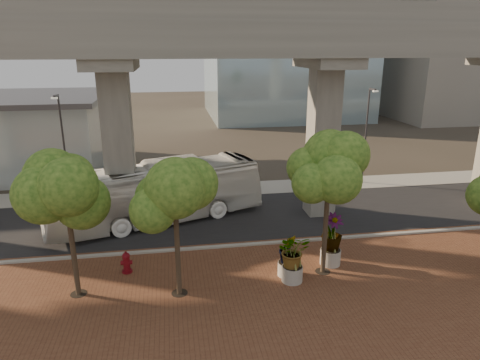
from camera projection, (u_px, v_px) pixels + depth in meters
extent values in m
plane|color=#352E26|center=(230.00, 232.00, 24.55)|extent=(160.00, 160.00, 0.00)
cube|color=brown|center=(258.00, 313.00, 17.01)|extent=(70.00, 13.00, 0.06)
cube|color=black|center=(225.00, 218.00, 26.42)|extent=(90.00, 8.00, 0.04)
cube|color=#A09E95|center=(235.00, 246.00, 22.64)|extent=(70.00, 0.25, 0.16)
cube|color=#A09E95|center=(216.00, 190.00, 31.60)|extent=(90.00, 3.00, 0.06)
cube|color=gray|center=(227.00, 40.00, 21.78)|extent=(72.00, 2.40, 1.80)
cube|color=gray|center=(220.00, 41.00, 24.79)|extent=(72.00, 2.40, 1.80)
cube|color=gray|center=(230.00, 9.00, 20.32)|extent=(72.00, 0.12, 1.00)
cube|color=gray|center=(217.00, 16.00, 25.40)|extent=(72.00, 0.12, 1.00)
cube|color=gray|center=(458.00, 33.00, 60.72)|extent=(18.00, 16.00, 24.00)
imported|color=silver|center=(157.00, 193.00, 25.51)|extent=(13.17, 6.91, 3.59)
cylinder|color=maroon|center=(127.00, 271.00, 20.04)|extent=(0.48, 0.48, 0.11)
cylinder|color=maroon|center=(127.00, 264.00, 19.93)|extent=(0.32, 0.32, 0.77)
sphere|color=maroon|center=(126.00, 256.00, 19.81)|extent=(0.37, 0.37, 0.37)
cylinder|color=maroon|center=(126.00, 253.00, 19.76)|extent=(0.11, 0.11, 0.13)
cylinder|color=maroon|center=(127.00, 262.00, 19.91)|extent=(0.53, 0.21, 0.21)
cylinder|color=gray|center=(292.00, 274.00, 19.21)|extent=(0.94, 0.94, 0.73)
imported|color=#275316|center=(293.00, 251.00, 18.86)|extent=(2.08, 2.08, 1.56)
cylinder|color=#ABA49A|center=(330.00, 257.00, 20.71)|extent=(0.98, 0.98, 0.77)
imported|color=#275316|center=(332.00, 232.00, 20.32)|extent=(2.41, 2.41, 1.81)
cylinder|color=gray|center=(287.00, 269.00, 19.71)|extent=(0.84, 0.84, 0.65)
imported|color=#275316|center=(288.00, 249.00, 19.40)|extent=(1.87, 1.87, 1.40)
cylinder|color=#4F3C2D|center=(74.00, 258.00, 17.79)|extent=(0.22, 0.22, 3.44)
cylinder|color=black|center=(79.00, 294.00, 18.30)|extent=(0.70, 0.70, 0.01)
cylinder|color=#4F3C2D|center=(178.00, 256.00, 17.83)|extent=(0.22, 0.22, 3.52)
cylinder|color=black|center=(180.00, 293.00, 18.35)|extent=(0.70, 0.70, 0.01)
cylinder|color=#4F3C2D|center=(325.00, 235.00, 19.54)|extent=(0.22, 0.22, 3.78)
cylinder|color=black|center=(323.00, 271.00, 20.11)|extent=(0.70, 0.70, 0.01)
cylinder|color=#29282C|center=(65.00, 151.00, 27.86)|extent=(0.13, 0.13, 7.23)
cube|color=#29282C|center=(56.00, 96.00, 26.35)|extent=(0.14, 0.90, 0.14)
cube|color=silver|center=(54.00, 98.00, 25.95)|extent=(0.36, 0.18, 0.11)
cylinder|color=#302F35|center=(366.00, 137.00, 32.22)|extent=(0.13, 0.13, 7.18)
cube|color=#302F35|center=(373.00, 89.00, 30.72)|extent=(0.13, 0.90, 0.13)
cube|color=silver|center=(375.00, 91.00, 30.32)|extent=(0.36, 0.18, 0.11)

